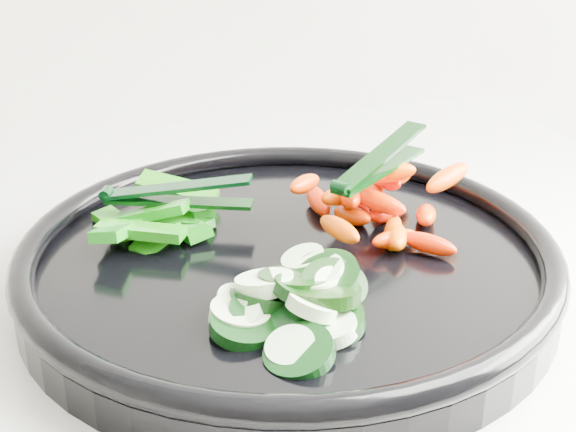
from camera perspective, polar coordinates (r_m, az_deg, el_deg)
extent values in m
cylinder|color=black|center=(0.56, 0.00, -3.92)|extent=(0.46, 0.46, 0.02)
torus|color=black|center=(0.56, 0.00, -2.25)|extent=(0.47, 0.47, 0.02)
cylinder|color=black|center=(0.45, 0.80, -9.70)|extent=(0.06, 0.06, 0.02)
cylinder|color=beige|center=(0.45, 0.21, -9.38)|extent=(0.04, 0.04, 0.02)
cylinder|color=black|center=(0.50, -1.88, -6.02)|extent=(0.06, 0.06, 0.03)
cylinder|color=#B6D5AA|center=(0.49, -2.49, -6.32)|extent=(0.04, 0.04, 0.02)
cylinder|color=black|center=(0.48, -1.97, -7.03)|extent=(0.05, 0.05, 0.02)
cylinder|color=#D1F5C4|center=(0.49, -3.52, -6.16)|extent=(0.04, 0.04, 0.02)
cylinder|color=black|center=(0.48, 2.82, -7.53)|extent=(0.06, 0.06, 0.02)
cylinder|color=#C7E7B9|center=(0.47, 3.04, -8.05)|extent=(0.04, 0.04, 0.02)
cylinder|color=black|center=(0.51, -0.31, -5.16)|extent=(0.06, 0.06, 0.02)
cylinder|color=beige|center=(0.50, -2.12, -5.94)|extent=(0.04, 0.04, 0.02)
cylinder|color=black|center=(0.47, -3.22, -7.90)|extent=(0.06, 0.06, 0.02)
cylinder|color=beige|center=(0.48, -3.47, -7.07)|extent=(0.05, 0.05, 0.02)
cylinder|color=black|center=(0.48, -0.80, -6.91)|extent=(0.05, 0.05, 0.03)
cylinder|color=beige|center=(0.48, -3.43, -7.24)|extent=(0.03, 0.03, 0.02)
cylinder|color=black|center=(0.50, 2.80, -4.54)|extent=(0.05, 0.04, 0.03)
cylinder|color=beige|center=(0.50, 2.24, -4.23)|extent=(0.05, 0.05, 0.02)
cylinder|color=black|center=(0.50, 0.40, -4.69)|extent=(0.06, 0.06, 0.02)
cylinder|color=#E2F9C7|center=(0.49, -1.66, -4.82)|extent=(0.04, 0.04, 0.02)
cylinder|color=black|center=(0.49, 1.05, -5.49)|extent=(0.04, 0.05, 0.03)
cylinder|color=beige|center=(0.47, 1.74, -6.45)|extent=(0.03, 0.03, 0.02)
cylinder|color=black|center=(0.49, 3.27, -5.07)|extent=(0.06, 0.06, 0.03)
cylinder|color=#D6F6C5|center=(0.49, 3.39, -5.04)|extent=(0.04, 0.04, 0.02)
cylinder|color=black|center=(0.50, 2.58, -4.26)|extent=(0.06, 0.06, 0.02)
cylinder|color=beige|center=(0.52, 1.12, -3.14)|extent=(0.03, 0.03, 0.02)
cylinder|color=black|center=(0.48, 2.50, -5.56)|extent=(0.06, 0.06, 0.02)
cylinder|color=#D8EFBF|center=(0.49, 1.84, -5.01)|extent=(0.03, 0.03, 0.01)
ellipsoid|color=#EC4500|center=(0.58, 7.49, -1.19)|extent=(0.03, 0.04, 0.02)
ellipsoid|color=#F35400|center=(0.57, 7.62, -1.60)|extent=(0.04, 0.03, 0.02)
ellipsoid|color=#E23A00|center=(0.56, 9.98, -1.95)|extent=(0.04, 0.04, 0.02)
ellipsoid|color=red|center=(0.60, 4.57, 0.04)|extent=(0.03, 0.04, 0.02)
ellipsoid|color=#FF4400|center=(0.61, 9.79, 0.09)|extent=(0.03, 0.05, 0.03)
ellipsoid|color=red|center=(0.61, 4.69, 0.52)|extent=(0.02, 0.04, 0.02)
ellipsoid|color=#F55F00|center=(0.57, 7.70, -1.46)|extent=(0.03, 0.05, 0.02)
ellipsoid|color=#FF1B00|center=(0.61, 7.09, 0.25)|extent=(0.05, 0.04, 0.02)
ellipsoid|color=#ED1100|center=(0.64, 5.67, 1.84)|extent=(0.03, 0.05, 0.02)
ellipsoid|color=red|center=(0.62, 2.15, 1.11)|extent=(0.02, 0.05, 0.02)
ellipsoid|color=#DF5800|center=(0.55, 3.67, -0.93)|extent=(0.03, 0.05, 0.02)
ellipsoid|color=#EF3900|center=(0.63, 7.02, 2.52)|extent=(0.02, 0.05, 0.03)
ellipsoid|color=#E34400|center=(0.60, 4.37, 1.47)|extent=(0.03, 0.05, 0.03)
ellipsoid|color=#FF4800|center=(0.59, 6.35, 1.04)|extent=(0.04, 0.05, 0.02)
ellipsoid|color=#EC6000|center=(0.60, 3.66, 1.44)|extent=(0.04, 0.04, 0.02)
ellipsoid|color=#F03700|center=(0.64, 7.95, 2.82)|extent=(0.04, 0.04, 0.02)
ellipsoid|color=#EF5000|center=(0.61, 6.85, 3.07)|extent=(0.05, 0.04, 0.03)
ellipsoid|color=red|center=(0.58, 1.20, 2.30)|extent=(0.04, 0.04, 0.02)
ellipsoid|color=#FF3C00|center=(0.60, 5.58, 2.86)|extent=(0.04, 0.02, 0.02)
ellipsoid|color=#F65500|center=(0.60, 11.29, 2.71)|extent=(0.05, 0.04, 0.02)
cube|color=#0A690F|center=(0.59, -7.31, -0.78)|extent=(0.03, 0.06, 0.02)
cube|color=#0A6D10|center=(0.62, -7.14, 0.43)|extent=(0.04, 0.06, 0.02)
cube|color=#0C6409|center=(0.60, -7.41, -0.48)|extent=(0.04, 0.04, 0.01)
cube|color=#0E700A|center=(0.59, -8.45, -0.90)|extent=(0.06, 0.06, 0.03)
cube|color=#0A700A|center=(0.61, -12.03, -0.52)|extent=(0.04, 0.05, 0.01)
cube|color=#136809|center=(0.59, -10.24, -0.94)|extent=(0.05, 0.06, 0.03)
cube|color=#12700A|center=(0.60, -9.71, 0.20)|extent=(0.06, 0.04, 0.03)
cube|color=#0B710A|center=(0.57, -12.00, -0.98)|extent=(0.04, 0.06, 0.02)
cube|color=#176509|center=(0.57, -10.44, -1.04)|extent=(0.06, 0.05, 0.01)
cube|color=#206209|center=(0.64, -7.87, 1.94)|extent=(0.06, 0.05, 0.02)
cylinder|color=black|center=(0.55, 3.72, 2.04)|extent=(0.01, 0.01, 0.01)
cube|color=black|center=(0.59, 6.58, 3.30)|extent=(0.10, 0.08, 0.00)
cube|color=black|center=(0.59, 6.63, 4.35)|extent=(0.10, 0.08, 0.02)
cylinder|color=black|center=(0.61, -12.81, 1.61)|extent=(0.01, 0.01, 0.01)
cube|color=black|center=(0.60, -7.76, 1.02)|extent=(0.11, 0.06, 0.00)
cube|color=black|center=(0.59, -7.83, 2.04)|extent=(0.11, 0.06, 0.02)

